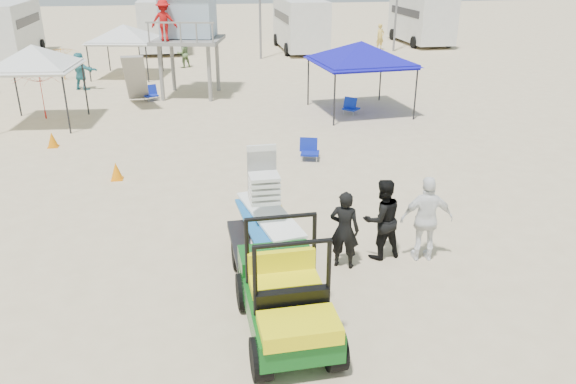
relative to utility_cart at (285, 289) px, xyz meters
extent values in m
plane|color=beige|center=(0.06, -0.03, -0.90)|extent=(140.00, 140.00, 0.00)
cube|color=#0C4F16|center=(0.02, 0.04, -0.34)|extent=(1.32, 2.57, 0.45)
cube|color=yellow|center=(0.02, 0.04, -0.07)|extent=(1.18, 0.74, 0.24)
cylinder|color=black|center=(-0.54, -0.88, -0.57)|extent=(0.30, 0.66, 0.65)
cube|color=black|center=(0.02, 2.34, -0.40)|extent=(1.44, 2.06, 0.13)
cylinder|color=black|center=(-0.57, 2.34, -0.63)|extent=(0.23, 0.54, 0.53)
imported|color=black|center=(1.52, 2.04, -0.09)|extent=(0.70, 0.61, 1.62)
imported|color=black|center=(2.37, 2.29, -0.04)|extent=(0.94, 0.79, 1.71)
imported|color=white|center=(3.22, 2.04, 0.00)|extent=(1.10, 0.57, 1.80)
cylinder|color=gray|center=(-2.27, 16.76, 0.28)|extent=(0.17, 0.17, 2.35)
cube|color=gray|center=(-1.24, 17.79, 1.53)|extent=(3.38, 3.38, 0.15)
cube|color=#97AFC3|center=(-1.24, 18.07, 2.63)|extent=(2.53, 2.31, 1.98)
imported|color=#B20F0F|center=(-1.99, 16.85, 2.43)|extent=(1.07, 0.61, 1.65)
cylinder|color=black|center=(3.68, 12.10, 0.11)|extent=(0.06, 0.06, 2.03)
pyramid|color=#110FA6|center=(5.30, 13.72, 1.88)|extent=(3.69, 3.69, 0.80)
cube|color=#110FA6|center=(5.30, 13.72, 1.08)|extent=(3.69, 3.69, 0.18)
pyramid|color=silver|center=(-6.72, 13.99, 2.00)|extent=(2.99, 2.99, 0.80)
cube|color=silver|center=(-6.72, 13.99, 1.20)|extent=(2.99, 2.99, 0.18)
cylinder|color=black|center=(-5.88, 21.34, 0.03)|extent=(0.06, 0.06, 1.87)
pyramid|color=silver|center=(-4.43, 22.79, 1.72)|extent=(3.64, 3.64, 0.80)
cube|color=silver|center=(-4.43, 22.79, 0.92)|extent=(3.64, 3.64, 0.18)
imported|color=red|center=(-6.81, 14.74, 0.02)|extent=(2.66, 2.68, 1.85)
imported|color=orange|center=(-7.49, 22.33, -0.09)|extent=(2.49, 2.50, 1.62)
cone|color=orange|center=(-3.47, 7.73, -0.65)|extent=(0.34, 0.34, 0.50)
cone|color=orange|center=(-5.84, 11.08, -0.65)|extent=(0.34, 0.34, 0.50)
cube|color=#0F24A9|center=(-3.00, 17.11, -0.68)|extent=(0.71, 0.69, 0.06)
cube|color=#0F24A9|center=(-3.00, 17.35, -0.48)|extent=(0.56, 0.39, 0.44)
cylinder|color=#B2B2B7|center=(-3.22, 16.91, -0.80)|extent=(0.03, 0.03, 0.20)
cube|color=#0D1E94|center=(2.18, 8.39, -0.68)|extent=(0.66, 0.63, 0.06)
cube|color=#0D1E94|center=(2.18, 8.63, -0.48)|extent=(0.57, 0.32, 0.44)
cylinder|color=#B2B2B7|center=(1.96, 8.19, -0.80)|extent=(0.03, 0.03, 0.20)
cube|color=#102DB0|center=(4.90, 13.41, -0.68)|extent=(0.73, 0.74, 0.06)
cube|color=#102DB0|center=(4.90, 13.65, -0.48)|extent=(0.50, 0.51, 0.44)
cylinder|color=#B2B2B7|center=(4.68, 13.21, -0.80)|extent=(0.03, 0.03, 0.20)
cube|color=silver|center=(-11.94, 29.97, 0.85)|extent=(2.50, 6.80, 3.00)
cube|color=black|center=(-11.94, 29.97, 1.30)|extent=(2.54, 5.44, 0.50)
cube|color=silver|center=(-2.94, 31.47, 0.85)|extent=(2.50, 6.50, 3.00)
cube|color=black|center=(-2.94, 31.47, 1.30)|extent=(2.54, 5.20, 0.50)
cylinder|color=black|center=(-4.19, 29.39, -0.50)|extent=(0.25, 0.80, 0.80)
cube|color=silver|center=(6.06, 29.97, 0.85)|extent=(2.50, 7.00, 3.00)
cube|color=black|center=(6.06, 29.97, 1.30)|extent=(2.54, 5.60, 0.50)
cylinder|color=black|center=(4.81, 27.73, -0.50)|extent=(0.25, 0.80, 0.80)
cube|color=silver|center=(15.06, 31.47, 0.85)|extent=(2.50, 6.60, 3.00)
cube|color=black|center=(15.06, 31.47, 1.30)|extent=(2.54, 5.28, 0.50)
cylinder|color=black|center=(13.81, 29.35, -0.50)|extent=(0.25, 0.80, 0.80)
imported|color=#DBB652|center=(11.30, 29.07, -0.06)|extent=(0.72, 0.61, 1.69)
imported|color=teal|center=(-6.27, 19.86, -0.04)|extent=(1.65, 1.17, 1.72)
imported|color=#5E7B49|center=(-1.56, 24.80, -0.13)|extent=(0.93, 0.85, 1.55)
camera|label=1|loc=(-1.26, -7.49, 4.87)|focal=35.00mm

